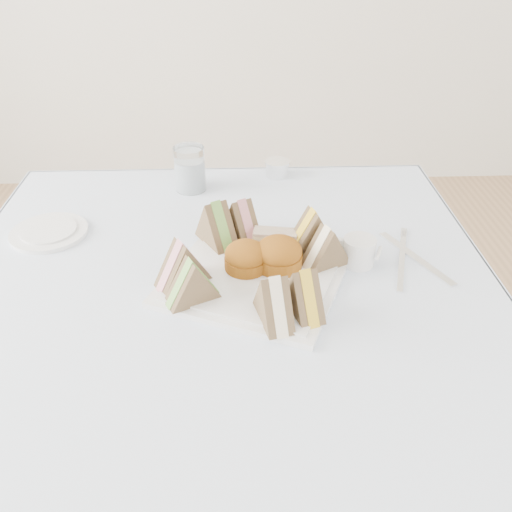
{
  "coord_description": "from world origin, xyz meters",
  "views": [
    {
      "loc": [
        0.03,
        -0.8,
        1.34
      ],
      "look_at": [
        0.06,
        0.02,
        0.8
      ],
      "focal_mm": 38.0,
      "sensor_mm": 36.0,
      "label": 1
    }
  ],
  "objects_px": {
    "serving_plate": "(256,276)",
    "water_glass": "(190,169)",
    "creamer_jug": "(359,252)",
    "table": "(229,420)"
  },
  "relations": [
    {
      "from": "table",
      "to": "creamer_jug",
      "type": "distance_m",
      "value": 0.48
    },
    {
      "from": "serving_plate",
      "to": "creamer_jug",
      "type": "relative_size",
      "value": 4.87
    },
    {
      "from": "table",
      "to": "water_glass",
      "type": "bearing_deg",
      "value": 102.07
    },
    {
      "from": "table",
      "to": "creamer_jug",
      "type": "relative_size",
      "value": 14.38
    },
    {
      "from": "serving_plate",
      "to": "water_glass",
      "type": "relative_size",
      "value": 2.85
    },
    {
      "from": "table",
      "to": "creamer_jug",
      "type": "bearing_deg",
      "value": 12.67
    },
    {
      "from": "serving_plate",
      "to": "water_glass",
      "type": "height_order",
      "value": "water_glass"
    },
    {
      "from": "water_glass",
      "to": "creamer_jug",
      "type": "relative_size",
      "value": 1.71
    },
    {
      "from": "table",
      "to": "water_glass",
      "type": "relative_size",
      "value": 8.41
    },
    {
      "from": "water_glass",
      "to": "creamer_jug",
      "type": "bearing_deg",
      "value": -44.31
    }
  ]
}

